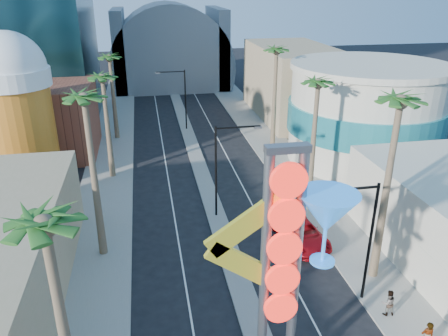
% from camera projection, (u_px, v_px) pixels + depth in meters
% --- Properties ---
extents(sidewalk_west, '(5.00, 100.00, 0.15)m').
position_uv_depth(sidewalk_west, '(111.00, 158.00, 48.91)').
color(sidewalk_west, gray).
rests_on(sidewalk_west, ground).
extents(sidewalk_east, '(5.00, 100.00, 0.15)m').
position_uv_depth(sidewalk_east, '(274.00, 148.00, 52.10)').
color(sidewalk_east, gray).
rests_on(sidewalk_east, ground).
extents(median, '(1.60, 84.00, 0.15)m').
position_uv_depth(median, '(192.00, 144.00, 53.22)').
color(median, gray).
rests_on(median, ground).
extents(brick_filler_west, '(10.00, 10.00, 8.00)m').
position_uv_depth(brick_filler_west, '(49.00, 120.00, 48.99)').
color(brick_filler_west, brown).
rests_on(brick_filler_west, ground).
extents(filler_east, '(10.00, 20.00, 10.00)m').
position_uv_depth(filler_east, '(293.00, 82.00, 63.02)').
color(filler_east, '#9D8C65').
rests_on(filler_east, ground).
extents(beer_mug, '(7.00, 7.00, 14.50)m').
position_uv_depth(beer_mug, '(15.00, 105.00, 40.08)').
color(beer_mug, '#C27219').
rests_on(beer_mug, ground).
extents(turquoise_building, '(16.60, 16.60, 10.60)m').
position_uv_depth(turquoise_building, '(365.00, 113.00, 46.98)').
color(turquoise_building, beige).
rests_on(turquoise_building, ground).
extents(canopy, '(22.00, 16.00, 22.00)m').
position_uv_depth(canopy, '(170.00, 63.00, 82.30)').
color(canopy, slate).
rests_on(canopy, ground).
extents(neon_sign, '(6.53, 2.60, 12.55)m').
position_uv_depth(neon_sign, '(299.00, 258.00, 18.83)').
color(neon_sign, gray).
rests_on(neon_sign, ground).
extents(streetlight_0, '(3.79, 0.25, 8.00)m').
position_uv_depth(streetlight_0, '(223.00, 163.00, 35.15)').
color(streetlight_0, black).
rests_on(streetlight_0, ground).
extents(streetlight_1, '(3.79, 0.25, 8.00)m').
position_uv_depth(streetlight_1, '(181.00, 94.00, 56.67)').
color(streetlight_1, black).
rests_on(streetlight_1, ground).
extents(streetlight_2, '(3.45, 0.25, 8.00)m').
position_uv_depth(streetlight_2, '(364.00, 233.00, 25.35)').
color(streetlight_2, black).
rests_on(streetlight_2, ground).
extents(palm_0, '(2.40, 2.40, 11.70)m').
position_uv_depth(palm_0, '(47.00, 241.00, 15.28)').
color(palm_0, brown).
rests_on(palm_0, ground).
extents(palm_1, '(2.40, 2.40, 12.70)m').
position_uv_depth(palm_1, '(86.00, 110.00, 27.59)').
color(palm_1, brown).
rests_on(palm_1, ground).
extents(palm_2, '(2.40, 2.40, 11.20)m').
position_uv_depth(palm_2, '(103.00, 84.00, 40.78)').
color(palm_2, brown).
rests_on(palm_2, ground).
extents(palm_3, '(2.40, 2.40, 11.20)m').
position_uv_depth(palm_3, '(110.00, 63.00, 51.63)').
color(palm_3, brown).
rests_on(palm_3, ground).
extents(palm_5, '(2.40, 2.40, 13.20)m').
position_uv_depth(palm_5, '(398.00, 115.00, 25.02)').
color(palm_5, brown).
rests_on(palm_5, ground).
extents(palm_6, '(2.40, 2.40, 11.70)m').
position_uv_depth(palm_6, '(318.00, 91.00, 36.39)').
color(palm_6, brown).
rests_on(palm_6, ground).
extents(palm_7, '(2.40, 2.40, 12.70)m').
position_uv_depth(palm_7, '(276.00, 57.00, 46.89)').
color(palm_7, brown).
rests_on(palm_7, ground).
extents(red_pickup, '(3.45, 6.32, 1.68)m').
position_uv_depth(red_pickup, '(301.00, 233.00, 32.95)').
color(red_pickup, maroon).
rests_on(red_pickup, ground).
extents(pedestrian_b, '(0.85, 0.69, 1.67)m').
position_uv_depth(pedestrian_b, '(388.00, 303.00, 25.54)').
color(pedestrian_b, gray).
rests_on(pedestrian_b, sidewalk_east).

